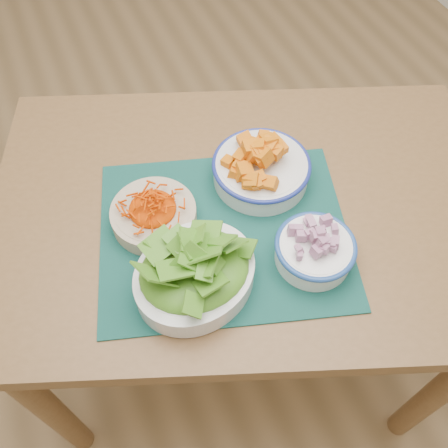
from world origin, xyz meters
The scene contains 7 objects.
ground centered at (0.00, 0.00, 0.00)m, with size 4.00×4.00×0.00m, color #9E794C.
table centered at (-0.09, -0.34, 0.64)m, with size 1.25×1.04×0.75m.
placemat centered at (-0.15, -0.39, 0.75)m, with size 0.49×0.40×0.00m, color #092D29.
carrot_bowl centered at (-0.27, -0.31, 0.79)m, with size 0.22×0.22×0.07m.
squash_bowl centered at (-0.03, -0.29, 0.80)m, with size 0.25×0.25×0.10m.
lettuce_bowl centered at (-0.25, -0.47, 0.81)m, with size 0.29×0.27×0.11m.
onion_bowl centered at (-0.02, -0.51, 0.79)m, with size 0.15×0.15×0.08m.
Camera 1 is at (-0.37, -0.89, 1.59)m, focal length 40.00 mm.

